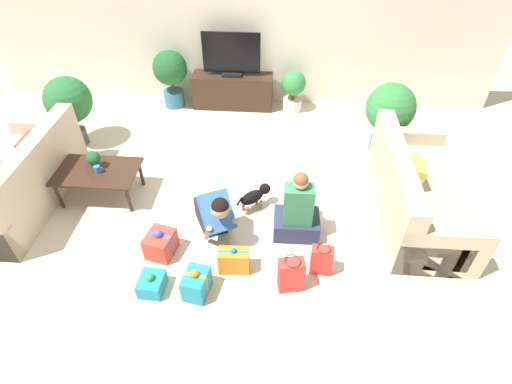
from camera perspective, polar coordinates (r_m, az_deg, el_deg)
ground_plane at (r=5.17m, az=-5.36°, el=-0.69°), size 16.00×16.00×0.00m
wall_back at (r=6.81m, az=-2.60°, el=22.86°), size 8.40×0.06×2.60m
sofa_left at (r=5.68m, az=-30.60°, el=1.20°), size 0.90×1.95×0.87m
sofa_right at (r=5.10m, az=21.85°, el=-0.27°), size 0.90×1.95×0.87m
coffee_table at (r=5.31m, az=-21.70°, el=2.50°), size 1.00×0.63×0.41m
tv_console at (r=6.97m, az=-3.32°, el=14.21°), size 1.33×0.39×0.57m
tv at (r=6.72m, az=-3.52°, el=18.74°), size 0.93×0.20×0.70m
potted_plant_corner_right at (r=5.91m, az=18.58°, el=10.91°), size 0.68×0.68×1.04m
potted_plant_back_right at (r=6.82m, az=5.36°, el=14.51°), size 0.40×0.40×0.69m
potted_plant_corner_left at (r=6.34m, az=-25.21°, el=11.62°), size 0.65×0.65×1.05m
potted_plant_back_left at (r=6.99m, az=-12.11°, el=16.32°), size 0.56×0.56×0.96m
person_kneeling at (r=4.48m, az=-5.91°, el=-3.04°), size 0.60×0.78×0.75m
person_sitting at (r=4.49m, az=5.94°, el=-3.06°), size 0.53×0.48×0.92m
dog at (r=4.87m, az=-0.08°, el=-0.51°), size 0.40×0.35×0.31m
gift_box_a at (r=4.11m, az=-8.46°, el=-12.83°), size 0.28×0.33×0.34m
gift_box_b at (r=4.25m, az=-3.17°, el=-9.74°), size 0.33×0.18×0.34m
gift_box_c at (r=4.52m, az=-13.47°, el=-7.19°), size 0.34×0.37×0.35m
gift_box_d at (r=4.26m, az=-14.66°, el=-12.58°), size 0.25×0.29×0.24m
gift_bag_a at (r=4.26m, az=9.36°, el=-9.57°), size 0.24×0.16×0.37m
gift_bag_b at (r=4.07m, az=5.03°, el=-11.69°), size 0.27×0.19×0.43m
mug at (r=5.23m, az=-21.69°, el=3.05°), size 0.12×0.08×0.09m
tabletop_plant at (r=5.28m, az=-22.18°, el=4.38°), size 0.17×0.17×0.22m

